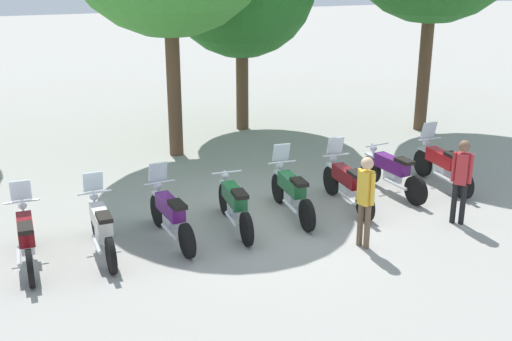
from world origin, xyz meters
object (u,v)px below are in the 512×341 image
Objects in this scene: motorcycle_2 at (170,215)px; motorcycle_7 at (442,165)px; motorcycle_4 at (291,191)px; motorcycle_5 at (347,183)px; motorcycle_1 at (101,227)px; motorcycle_3 at (234,204)px; motorcycle_6 at (392,172)px; motorcycle_0 at (26,237)px; person_1 at (461,175)px; person_0 at (365,195)px.

motorcycle_7 is at bearing -91.16° from motorcycle_2.
motorcycle_2 is 0.99× the size of motorcycle_7.
motorcycle_4 is 1.29m from motorcycle_5.
motorcycle_1 is at bearing 97.47° from motorcycle_4.
motorcycle_4 is 1.00× the size of motorcycle_7.
motorcycle_6 is at bearing -78.66° from motorcycle_3.
motorcycle_0 and motorcycle_1 have the same top height.
motorcycle_5 is at bearing -86.87° from motorcycle_4.
motorcycle_2 is 5.69m from person_1.
motorcycle_0 and motorcycle_4 have the same top height.
motorcycle_3 is at bearing 96.30° from motorcycle_7.
motorcycle_0 is at bearing 88.14° from motorcycle_1.
motorcycle_4 is at bearing -85.82° from motorcycle_0.
person_0 is (-3.06, -2.38, 0.51)m from motorcycle_7.
motorcycle_0 is at bearing 146.87° from person_0.
motorcycle_1 and motorcycle_2 have the same top height.
motorcycle_0 is 6.01m from person_0.
motorcycle_1 is at bearing 95.46° from motorcycle_5.
motorcycle_6 is (6.40, 1.21, -0.01)m from motorcycle_1.
motorcycle_3 is 2.59m from motorcycle_5.
motorcycle_7 is (3.84, 0.61, 0.00)m from motorcycle_4.
person_0 reaches higher than motorcycle_4.
motorcycle_4 and motorcycle_7 have the same top height.
motorcycle_6 is (1.28, 0.43, -0.01)m from motorcycle_5.
motorcycle_5 is 2.03m from person_0.
motorcycle_3 is at bearing -87.35° from motorcycle_0.
motorcycle_1 is 1.29m from motorcycle_2.
person_0 reaches higher than person_1.
person_0 is at bearing -109.22° from motorcycle_1.
motorcycle_1 is 5.18m from motorcycle_5.
motorcycle_7 is (6.41, 1.08, 0.00)m from motorcycle_2.
motorcycle_4 is at bearing -72.53° from person_1.
motorcycle_5 is (6.40, 0.88, 0.00)m from motorcycle_0.
motorcycle_6 is at bearing -124.44° from person_1.
motorcycle_0 is 1.26× the size of person_0.
person_1 is at bearing -109.52° from motorcycle_2.
person_0 is (2.06, -1.48, 0.52)m from motorcycle_3.
motorcycle_3 is 5.20m from motorcycle_7.
person_1 reaches higher than motorcycle_5.
motorcycle_5 is 1.01× the size of motorcycle_6.
motorcycle_0 is 1.01× the size of motorcycle_2.
motorcycle_0 and motorcycle_5 have the same top height.
motorcycle_0 is 1.26× the size of person_1.
motorcycle_2 reaches higher than motorcycle_3.
motorcycle_0 is 1.28m from motorcycle_1.
motorcycle_7 is (2.56, 0.49, 0.00)m from motorcycle_5.
motorcycle_2 is 0.99× the size of motorcycle_5.
motorcycle_0 is at bearing -52.87° from person_1.
motorcycle_1 is 4.78m from person_0.
person_1 is at bearing 153.93° from motorcycle_7.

